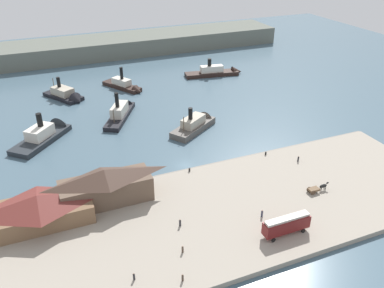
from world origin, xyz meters
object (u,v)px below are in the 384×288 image
at_px(ferry_shed_east_terminal, 106,186).
at_px(pedestrian_by_tram, 183,249).
at_px(pedestrian_near_west_shed, 180,223).
at_px(ferry_shed_central_terminal, 39,208).
at_px(ferry_moored_east, 197,124).
at_px(ferry_departing_north, 125,86).
at_px(ferry_near_quay, 122,111).
at_px(horse_cart, 317,188).
at_px(pedestrian_standing_center, 134,277).
at_px(pedestrian_at_waters_edge, 183,278).
at_px(street_tram, 286,224).
at_px(ferry_mid_harbor, 47,133).
at_px(ferry_approaching_east, 67,96).
at_px(pedestrian_walking_east, 262,214).
at_px(pedestrian_near_east_shed, 298,159).
at_px(ferry_approaching_west, 218,72).
at_px(mooring_post_center_east, 266,153).
at_px(mooring_post_east, 189,170).

xyz_separation_m(ferry_shed_east_terminal, pedestrian_by_tram, (9.69, -21.13, -3.45)).
bearing_deg(pedestrian_near_west_shed, ferry_shed_central_terminal, 154.51).
height_order(ferry_shed_central_terminal, ferry_moored_east, ferry_moored_east).
bearing_deg(ferry_departing_north, ferry_near_quay, -106.82).
distance_m(horse_cart, pedestrian_near_west_shed, 33.48).
bearing_deg(horse_cart, ferry_shed_central_terminal, 167.49).
relative_size(horse_cart, pedestrian_standing_center, 3.50).
bearing_deg(pedestrian_by_tram, ferry_near_quay, 86.03).
bearing_deg(horse_cart, ferry_near_quay, 116.86).
relative_size(ferry_shed_central_terminal, pedestrian_at_waters_edge, 13.69).
relative_size(pedestrian_at_waters_edge, ferry_departing_north, 0.08).
height_order(street_tram, pedestrian_standing_center, street_tram).
bearing_deg(ferry_moored_east, horse_cart, -74.64).
relative_size(pedestrian_by_tram, ferry_mid_harbor, 0.08).
bearing_deg(ferry_approaching_east, street_tram, -71.41).
xyz_separation_m(ferry_shed_east_terminal, pedestrian_walking_east, (28.86, -17.80, -3.37)).
bearing_deg(pedestrian_near_east_shed, ferry_mid_harbor, 144.85).
bearing_deg(pedestrian_at_waters_edge, ferry_shed_east_terminal, 104.72).
distance_m(ferry_shed_east_terminal, ferry_approaching_west, 94.09).
distance_m(horse_cart, mooring_post_center_east, 19.16).
relative_size(pedestrian_near_east_shed, ferry_mid_harbor, 0.08).
relative_size(horse_cart, pedestrian_by_tram, 3.46).
xyz_separation_m(pedestrian_standing_center, pedestrian_near_west_shed, (12.36, 10.09, 0.08)).
bearing_deg(horse_cart, street_tram, -148.07).
bearing_deg(ferry_near_quay, pedestrian_by_tram, -93.97).
xyz_separation_m(mooring_post_center_east, ferry_approaching_west, (18.04, 66.87, -0.29)).
xyz_separation_m(pedestrian_at_waters_edge, ferry_departing_north, (14.20, 97.20, -0.52)).
bearing_deg(ferry_moored_east, ferry_approaching_east, 130.77).
bearing_deg(mooring_post_center_east, ferry_approaching_west, 74.90).
height_order(mooring_post_east, ferry_moored_east, ferry_moored_east).
relative_size(horse_cart, mooring_post_center_east, 6.02).
bearing_deg(ferry_moored_east, street_tram, -93.43).
bearing_deg(ferry_shed_east_terminal, pedestrian_at_waters_edge, -75.28).
height_order(ferry_shed_central_terminal, horse_cart, ferry_shed_central_terminal).
bearing_deg(horse_cart, ferry_approaching_east, 119.06).
xyz_separation_m(ferry_shed_east_terminal, mooring_post_east, (21.47, 4.43, -3.72)).
relative_size(ferry_shed_east_terminal, ferry_mid_harbor, 0.98).
xyz_separation_m(ferry_shed_central_terminal, ferry_mid_harbor, (4.43, 41.12, -3.04)).
bearing_deg(pedestrian_walking_east, pedestrian_at_waters_edge, -155.87).
distance_m(pedestrian_walking_east, ferry_approaching_east, 90.53).
bearing_deg(street_tram, mooring_post_center_east, 65.34).
xyz_separation_m(street_tram, pedestrian_standing_center, (-30.85, 0.06, -1.69)).
distance_m(pedestrian_near_east_shed, pedestrian_near_west_shed, 39.30).
bearing_deg(ferry_shed_east_terminal, pedestrian_standing_center, -91.04).
xyz_separation_m(pedestrian_near_west_shed, ferry_approaching_east, (-12.44, 81.80, -0.65)).
relative_size(pedestrian_near_east_shed, ferry_approaching_west, 0.07).
relative_size(ferry_shed_east_terminal, street_tram, 2.03).
xyz_separation_m(street_tram, pedestrian_by_tram, (-20.72, 3.00, -1.68)).
distance_m(mooring_post_east, ferry_approaching_east, 67.09).
relative_size(ferry_shed_east_terminal, mooring_post_center_east, 22.26).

